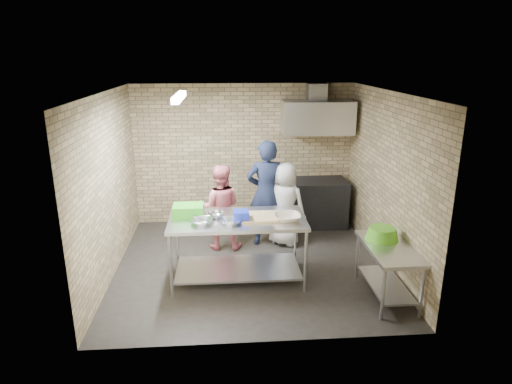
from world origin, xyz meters
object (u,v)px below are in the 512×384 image
stove (314,203)px  woman_white (285,204)px  bottle_green (338,120)px  green_basin (382,233)px  bottle_red (318,120)px  prep_table (238,249)px  side_counter (387,271)px  woman_pink (220,207)px  blue_tub (241,216)px  man_navy (266,193)px  green_crate (188,211)px

stove → woman_white: (-0.70, -0.86, 0.29)m
bottle_green → stove: bearing=-151.9°
stove → green_basin: size_ratio=2.61×
green_basin → bottle_red: size_ratio=2.56×
prep_table → side_counter: 2.12m
bottle_red → woman_pink: bottle_red is taller
blue_tub → woman_pink: woman_pink is taller
bottle_green → woman_pink: bearing=-152.4°
prep_table → woman_pink: (-0.25, 1.17, 0.25)m
stove → green_basin: green_basin is taller
prep_table → man_navy: bearing=67.4°
green_crate → man_navy: size_ratio=0.23×
green_basin → bottle_green: 2.98m
prep_table → blue_tub: blue_tub is taller
woman_pink → green_crate: bearing=71.7°
green_basin → bottle_red: bearing=97.9°
woman_pink → stove: bearing=-147.7°
woman_white → woman_pink: bearing=36.3°
side_counter → bottle_green: bearing=90.0°
stove → bottle_green: 1.65m
bottle_green → woman_pink: size_ratio=0.10×
side_counter → blue_tub: bearing=164.8°
side_counter → bottle_green: bottle_green is taller
woman_pink → side_counter: bearing=146.4°
blue_tub → man_navy: bearing=70.7°
woman_pink → bottle_green: bearing=-147.6°
blue_tub → bottle_green: (1.97, 2.46, 0.97)m
side_counter → stove: (-0.45, 2.75, 0.08)m
woman_pink → green_basin: bearing=150.2°
prep_table → woman_pink: 1.22m
bottle_green → green_crate: bearing=-140.6°
side_counter → bottle_red: bottle_red is taller
woman_white → prep_table: bearing=87.2°
stove → green_crate: green_crate is taller
bottle_green → woman_pink: bottle_green is taller
blue_tub → bottle_red: (1.57, 2.46, 0.98)m
prep_table → bottle_red: size_ratio=10.83×
green_crate → bottle_green: size_ratio=2.89×
blue_tub → green_basin: bearing=-8.3°
side_counter → man_navy: size_ratio=0.65×
man_navy → woman_pink: size_ratio=1.26×
bottle_red → man_navy: 1.87m
green_basin → bottle_red: bottle_red is taller
blue_tub → woman_pink: bearing=103.3°
prep_table → woman_white: (0.87, 1.25, 0.25)m
green_basin → bottle_green: bottle_green is taller
stove → green_basin: 2.57m
bottle_red → bottle_green: bearing=0.0°
blue_tub → side_counter: bearing=-15.2°
prep_table → side_counter: (2.02, -0.63, -0.11)m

